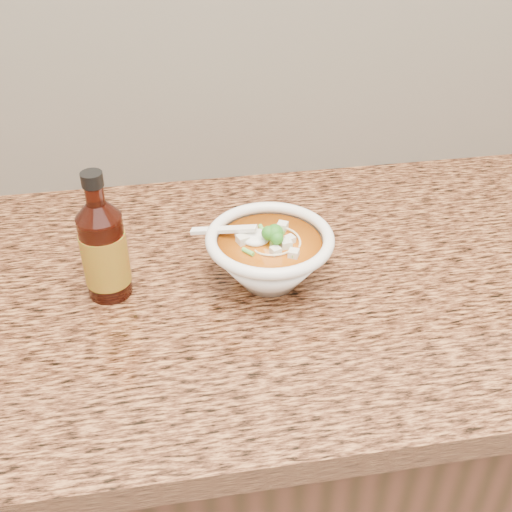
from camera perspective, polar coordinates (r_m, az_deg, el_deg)
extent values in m
cube|color=beige|center=(1.14, 0.73, 18.60)|extent=(4.00, 0.02, 0.50)
cube|color=#301D0E|center=(1.32, 3.01, -17.71)|extent=(4.00, 0.65, 0.86)
cube|color=#A76B3D|center=(0.99, 3.81, -2.15)|extent=(4.00, 0.68, 0.04)
cylinder|color=white|center=(0.95, 1.18, -2.01)|extent=(0.08, 0.08, 0.01)
torus|color=white|center=(0.91, 1.24, 1.58)|extent=(0.18, 0.18, 0.02)
torus|color=beige|center=(0.91, 0.89, 1.07)|extent=(0.12, 0.12, 0.00)
torus|color=beige|center=(0.93, 1.19, 1.76)|extent=(0.06, 0.06, 0.00)
torus|color=beige|center=(0.91, 1.04, 0.76)|extent=(0.08, 0.08, 0.00)
torus|color=beige|center=(0.90, 0.41, 0.34)|extent=(0.08, 0.08, 0.00)
torus|color=beige|center=(0.92, 1.61, 0.91)|extent=(0.06, 0.06, 0.00)
torus|color=beige|center=(0.91, 2.40, 0.48)|extent=(0.10, 0.10, 0.00)
torus|color=beige|center=(0.93, 0.84, 1.17)|extent=(0.07, 0.07, 0.00)
cube|color=silver|center=(0.90, 3.49, 0.86)|extent=(0.02, 0.02, 0.01)
cube|color=silver|center=(0.90, 4.50, 0.78)|extent=(0.02, 0.02, 0.01)
cube|color=silver|center=(0.93, -0.18, 2.23)|extent=(0.02, 0.02, 0.01)
cube|color=silver|center=(0.89, 0.95, 0.45)|extent=(0.02, 0.02, 0.01)
cube|color=silver|center=(0.91, -0.12, 1.41)|extent=(0.02, 0.02, 0.01)
cube|color=silver|center=(0.94, 0.95, 2.55)|extent=(0.01, 0.01, 0.01)
cube|color=silver|center=(0.89, 0.74, 0.58)|extent=(0.02, 0.02, 0.01)
ellipsoid|color=#196014|center=(0.90, 1.66, 1.87)|extent=(0.03, 0.03, 0.03)
cylinder|color=#62C34B|center=(0.93, 0.19, 2.10)|extent=(0.02, 0.02, 0.01)
cylinder|color=#62C34B|center=(0.94, 4.05, 2.45)|extent=(0.01, 0.02, 0.01)
cylinder|color=#62C34B|center=(0.93, -0.88, 2.20)|extent=(0.01, 0.02, 0.01)
cylinder|color=#62C34B|center=(0.93, 3.27, 1.95)|extent=(0.02, 0.01, 0.01)
ellipsoid|color=white|center=(0.92, -0.04, 1.66)|extent=(0.04, 0.04, 0.02)
cube|color=white|center=(0.92, -2.91, 2.35)|extent=(0.10, 0.05, 0.03)
cylinder|color=#3B0F08|center=(0.92, -13.27, 0.02)|extent=(0.07, 0.07, 0.13)
cylinder|color=#3B0F08|center=(0.87, -14.16, 5.31)|extent=(0.03, 0.03, 0.03)
cylinder|color=black|center=(0.86, -14.38, 6.62)|extent=(0.03, 0.03, 0.02)
cylinder|color=red|center=(0.92, -13.25, -0.11)|extent=(0.08, 0.08, 0.08)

